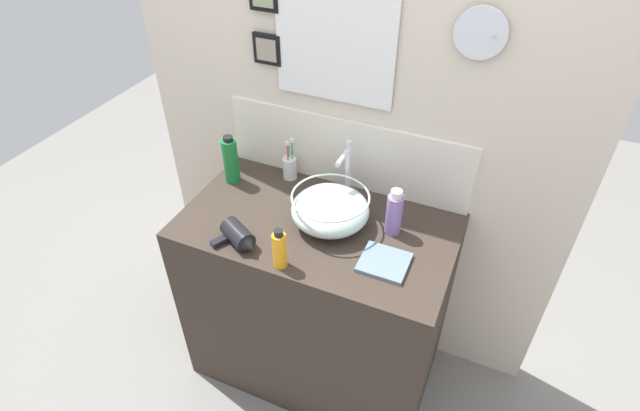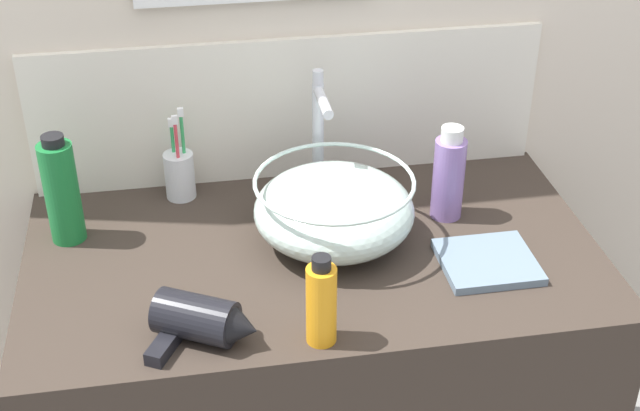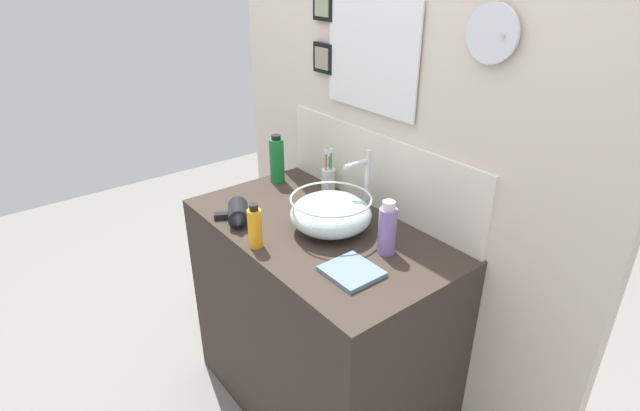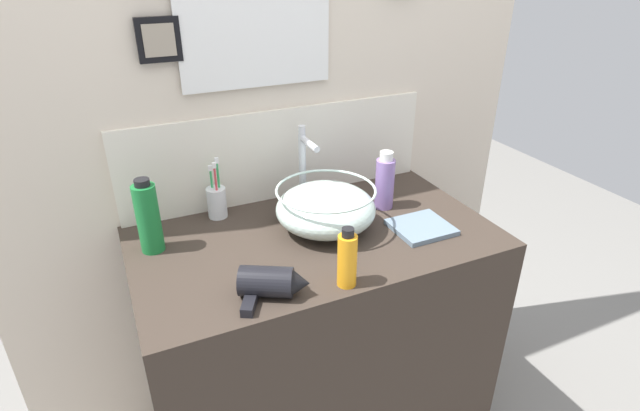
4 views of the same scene
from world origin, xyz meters
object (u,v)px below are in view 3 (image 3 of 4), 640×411
at_px(shampoo_bottle, 255,227).
at_px(lotion_bottle, 387,229).
at_px(glass_bowl_sink, 331,213).
at_px(faucet, 365,180).
at_px(soap_dispenser, 277,160).
at_px(hand_towel, 352,271).
at_px(hair_drier, 237,215).
at_px(toothbrush_cup, 328,179).

xyz_separation_m(shampoo_bottle, lotion_bottle, (0.31, 0.34, 0.01)).
bearing_deg(lotion_bottle, glass_bowl_sink, -167.43).
height_order(faucet, shampoo_bottle, faucet).
relative_size(soap_dispenser, hand_towel, 1.29).
relative_size(shampoo_bottle, lotion_bottle, 0.84).
xyz_separation_m(hair_drier, hand_towel, (0.53, 0.12, -0.03)).
bearing_deg(shampoo_bottle, soap_dispenser, 138.57).
height_order(glass_bowl_sink, hair_drier, glass_bowl_sink).
bearing_deg(shampoo_bottle, lotion_bottle, 47.10).
distance_m(lotion_bottle, hand_towel, 0.20).
distance_m(soap_dispenser, lotion_bottle, 0.75).
xyz_separation_m(soap_dispenser, hand_towel, (0.77, -0.23, -0.10)).
distance_m(glass_bowl_sink, hand_towel, 0.30).
xyz_separation_m(shampoo_bottle, hand_towel, (0.34, 0.16, -0.07)).
bearing_deg(glass_bowl_sink, soap_dispenser, 169.17).
bearing_deg(shampoo_bottle, glass_bowl_sink, 75.45).
distance_m(shampoo_bottle, lotion_bottle, 0.46).
bearing_deg(shampoo_bottle, hair_drier, 169.49).
bearing_deg(shampoo_bottle, faucet, 80.71).
xyz_separation_m(hair_drier, shampoo_bottle, (0.19, -0.04, 0.04)).
relative_size(toothbrush_cup, hand_towel, 1.16).
xyz_separation_m(glass_bowl_sink, faucet, (-0.00, 0.17, 0.09)).
distance_m(toothbrush_cup, soap_dispenser, 0.26).
bearing_deg(lotion_bottle, soap_dispenser, 176.69).
relative_size(faucet, shampoo_bottle, 1.68).
bearing_deg(soap_dispenser, shampoo_bottle, -41.43).
distance_m(hair_drier, hand_towel, 0.55).
bearing_deg(glass_bowl_sink, toothbrush_cup, 142.54).
distance_m(hair_drier, shampoo_bottle, 0.20).
relative_size(hair_drier, shampoo_bottle, 1.20).
xyz_separation_m(soap_dispenser, lotion_bottle, (0.75, -0.04, -0.01)).
xyz_separation_m(glass_bowl_sink, toothbrush_cup, (-0.28, 0.22, -0.02)).
bearing_deg(hand_towel, soap_dispenser, 163.70).
xyz_separation_m(glass_bowl_sink, shampoo_bottle, (-0.07, -0.28, 0.01)).
relative_size(shampoo_bottle, hand_towel, 0.96).
bearing_deg(toothbrush_cup, lotion_bottle, -17.39).
height_order(faucet, soap_dispenser, faucet).
height_order(glass_bowl_sink, shampoo_bottle, shampoo_bottle).
distance_m(faucet, shampoo_bottle, 0.46).
height_order(hair_drier, soap_dispenser, soap_dispenser).
xyz_separation_m(glass_bowl_sink, soap_dispenser, (-0.51, 0.10, 0.03)).
distance_m(soap_dispenser, shampoo_bottle, 0.58).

